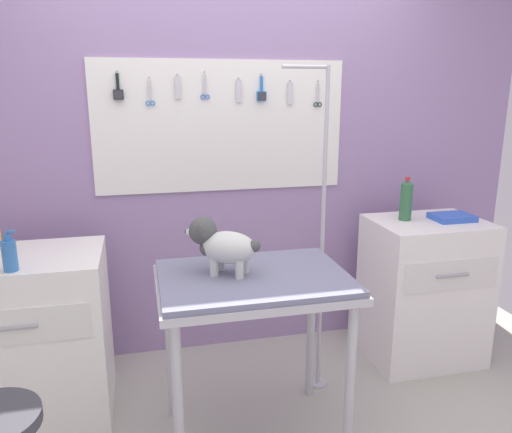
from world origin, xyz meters
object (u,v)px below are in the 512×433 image
grooming_table (254,294)px  dog (221,244)px  grooming_arm (321,247)px  counter_left (27,337)px  soda_bottle (406,200)px  cabinet_right (423,290)px

grooming_table → dog: bearing=158.6°
grooming_arm → dog: bearing=-154.2°
counter_left → soda_bottle: soda_bottle is taller
dog → grooming_arm: bearing=25.8°
dog → counter_left: size_ratio=0.39×
dog → cabinet_right: dog is taller
counter_left → cabinet_right: bearing=1.4°
grooming_table → soda_bottle: (1.08, 0.56, 0.27)m
grooming_table → grooming_arm: 0.58m
grooming_table → cabinet_right: cabinet_right is taller
grooming_table → dog: size_ratio=2.56×
grooming_arm → dog: 0.68m
grooming_arm → counter_left: size_ratio=2.04×
grooming_arm → cabinet_right: (0.76, 0.16, -0.39)m
dog → soda_bottle: soda_bottle is taller
grooming_table → grooming_arm: (0.45, 0.34, 0.09)m
grooming_arm → dog: (-0.59, -0.29, 0.15)m
dog → soda_bottle: 1.32m
dog → soda_bottle: (1.22, 0.50, 0.04)m
grooming_arm → soda_bottle: bearing=19.1°
grooming_arm → counter_left: grooming_arm is taller
dog → cabinet_right: bearing=18.3°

